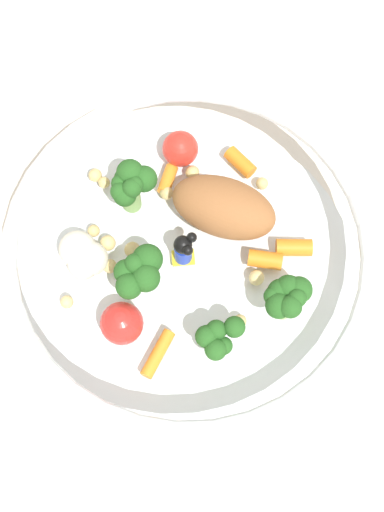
% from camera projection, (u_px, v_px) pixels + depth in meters
% --- Properties ---
extents(ground_plane, '(2.40, 2.40, 0.00)m').
position_uv_depth(ground_plane, '(183.00, 263.00, 0.59)').
color(ground_plane, silver).
extents(food_container, '(0.26, 0.26, 0.06)m').
position_uv_depth(food_container, '(190.00, 252.00, 0.56)').
color(food_container, white).
rests_on(food_container, ground_plane).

